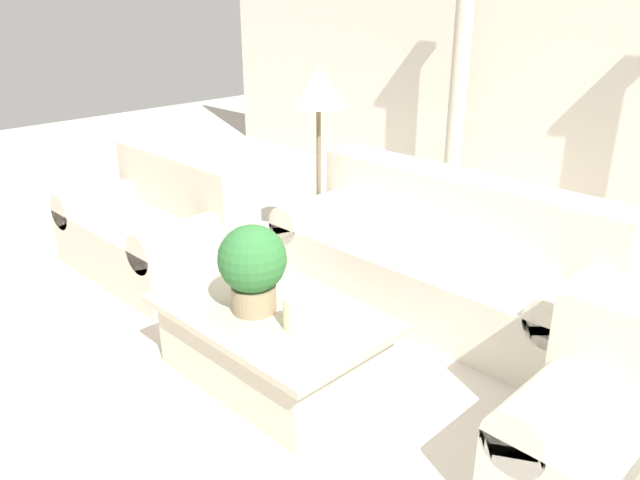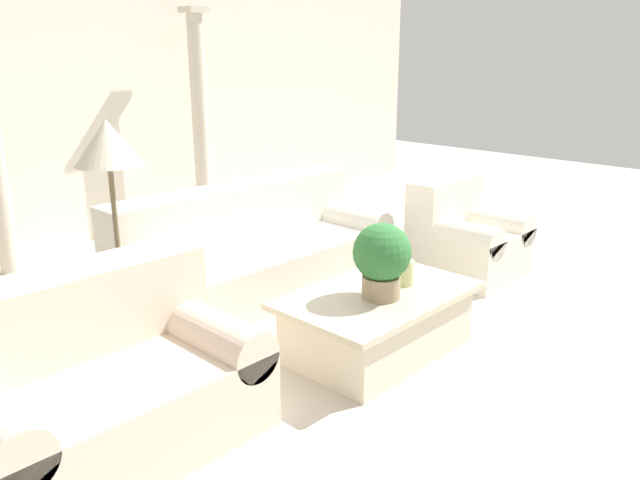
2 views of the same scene
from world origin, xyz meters
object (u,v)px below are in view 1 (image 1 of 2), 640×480
Objects in this scene: sofa_long at (441,257)px; armchair at (628,437)px; potted_plant at (253,265)px; floor_lamp at (319,96)px; loveseat at (161,225)px; coffee_table at (272,342)px.

armchair is at bearing -31.80° from sofa_long.
potted_plant is at bearing -165.24° from armchair.
floor_lamp reaches higher than sofa_long.
armchair is (1.79, 0.47, -0.35)m from potted_plant.
armchair is at bearing 0.38° from loveseat.
sofa_long and loveseat have the same top height.
coffee_table is at bearing -53.60° from floor_lamp.
sofa_long is at bearing 148.20° from armchair.
loveseat is (-1.86, -1.01, 0.01)m from sofa_long.
potted_plant reaches higher than armchair.
coffee_table is at bearing -95.80° from sofa_long.
sofa_long is at bearing 82.15° from potted_plant.
floor_lamp is (-0.97, 1.47, 0.60)m from potted_plant.
coffee_table is (-0.14, -1.40, -0.12)m from sofa_long.
floor_lamp is at bearing 179.65° from sofa_long.
sofa_long is 4.77× the size of potted_plant.
loveseat is 1.77m from coffee_table.
armchair is (1.73, 0.41, 0.12)m from coffee_table.
loveseat reaches higher than coffee_table.
floor_lamp is at bearing 160.24° from armchair.
potted_plant reaches higher than coffee_table.
coffee_table is 1.55× the size of armchair.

